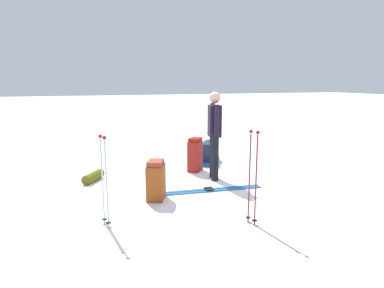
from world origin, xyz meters
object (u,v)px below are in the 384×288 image
(skier_standing, at_px, (214,131))
(ski_poles_planted_near, at_px, (104,176))
(ski_pair_near, at_px, (209,190))
(backpack_large_dark, at_px, (195,155))
(gear_sled, at_px, (208,153))
(sleeping_mat_rolled, at_px, (93,177))
(backpack_bright, at_px, (156,180))
(ski_poles_planted_far, at_px, (253,173))

(skier_standing, height_order, ski_poles_planted_near, skier_standing)
(skier_standing, bearing_deg, ski_poles_planted_near, -55.69)
(ski_pair_near, bearing_deg, skier_standing, 150.05)
(backpack_large_dark, xyz_separation_m, ski_poles_planted_near, (2.17, -2.05, 0.33))
(backpack_large_dark, bearing_deg, skier_standing, 12.69)
(gear_sled, relative_size, sleeping_mat_rolled, 2.03)
(backpack_bright, distance_m, ski_poles_planted_far, 1.72)
(ski_poles_planted_far, height_order, gear_sled, ski_poles_planted_far)
(gear_sled, bearing_deg, ski_poles_planted_near, -42.58)
(gear_sled, distance_m, sleeping_mat_rolled, 2.75)
(gear_sled, bearing_deg, backpack_bright, -39.93)
(backpack_large_dark, relative_size, backpack_bright, 1.11)
(ski_poles_planted_near, height_order, gear_sled, ski_poles_planted_near)
(backpack_large_dark, xyz_separation_m, backpack_bright, (1.42, -1.19, -0.04))
(ski_pair_near, height_order, gear_sled, gear_sled)
(skier_standing, xyz_separation_m, backpack_bright, (0.75, -1.34, -0.64))
(backpack_large_dark, relative_size, ski_poles_planted_near, 0.59)
(backpack_bright, distance_m, ski_poles_planted_near, 1.20)
(ski_pair_near, height_order, sleeping_mat_rolled, sleeping_mat_rolled)
(sleeping_mat_rolled, bearing_deg, backpack_large_dark, 91.10)
(skier_standing, bearing_deg, ski_poles_planted_far, -9.30)
(backpack_large_dark, distance_m, gear_sled, 0.88)
(sleeping_mat_rolled, bearing_deg, gear_sled, 104.95)
(ski_pair_near, distance_m, gear_sled, 2.13)
(backpack_large_dark, distance_m, ski_poles_planted_near, 3.00)
(ski_pair_near, relative_size, ski_poles_planted_near, 1.57)
(skier_standing, relative_size, ski_poles_planted_near, 1.39)
(backpack_large_dark, height_order, ski_poles_planted_far, ski_poles_planted_far)
(ski_poles_planted_far, bearing_deg, skier_standing, 170.70)
(ski_pair_near, relative_size, gear_sled, 1.72)
(backpack_large_dark, bearing_deg, backpack_bright, -40.00)
(backpack_large_dark, bearing_deg, gear_sled, 140.22)
(ski_pair_near, bearing_deg, backpack_bright, -83.54)
(skier_standing, relative_size, gear_sled, 1.52)
(gear_sled, bearing_deg, sleeping_mat_rolled, -75.05)
(ski_pair_near, xyz_separation_m, backpack_bright, (0.11, -0.97, 0.31))
(ski_poles_planted_near, relative_size, gear_sled, 1.10)
(backpack_bright, xyz_separation_m, ski_poles_planted_near, (0.75, -0.86, 0.36))
(ski_poles_planted_near, xyz_separation_m, ski_poles_planted_far, (0.59, 1.86, 0.03))
(skier_standing, bearing_deg, backpack_bright, -60.72)
(sleeping_mat_rolled, bearing_deg, ski_poles_planted_near, 1.32)
(ski_poles_planted_near, height_order, ski_poles_planted_far, ski_poles_planted_far)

